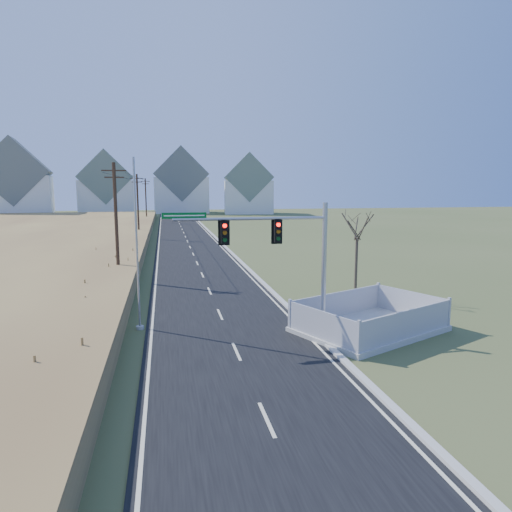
% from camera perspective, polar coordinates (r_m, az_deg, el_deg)
% --- Properties ---
extents(ground, '(260.00, 260.00, 0.00)m').
position_cam_1_polar(ground, '(22.22, -3.27, -10.22)').
color(ground, '#485328').
rests_on(ground, ground).
extents(road, '(8.00, 180.00, 0.06)m').
position_cam_1_polar(road, '(71.26, -8.97, 2.72)').
color(road, black).
rests_on(road, ground).
extents(curb, '(0.30, 180.00, 0.18)m').
position_cam_1_polar(curb, '(71.54, -5.64, 2.85)').
color(curb, '#B2AFA8').
rests_on(curb, ground).
extents(utility_pole_near, '(1.80, 0.26, 9.00)m').
position_cam_1_polar(utility_pole_near, '(36.10, -17.08, 4.27)').
color(utility_pole_near, '#422D1E').
rests_on(utility_pole_near, ground).
extents(utility_pole_mid, '(1.80, 0.26, 9.00)m').
position_cam_1_polar(utility_pole_mid, '(65.98, -14.55, 6.14)').
color(utility_pole_mid, '#422D1E').
rests_on(utility_pole_mid, ground).
extents(utility_pole_far, '(1.80, 0.26, 9.00)m').
position_cam_1_polar(utility_pole_far, '(95.94, -13.60, 6.84)').
color(utility_pole_far, '#422D1E').
rests_on(utility_pole_far, ground).
extents(condo_nw, '(17.69, 13.38, 19.05)m').
position_cam_1_polar(condo_nw, '(125.83, -27.83, 7.83)').
color(condo_nw, silver).
rests_on(condo_nw, ground).
extents(condo_nnw, '(14.93, 11.17, 17.03)m').
position_cam_1_polar(condo_nnw, '(129.72, -18.22, 8.04)').
color(condo_nnw, silver).
rests_on(condo_nnw, ground).
extents(condo_n, '(15.27, 10.20, 18.54)m').
position_cam_1_polar(condo_n, '(132.93, -9.35, 8.64)').
color(condo_n, silver).
rests_on(condo_n, ground).
extents(condo_ne, '(14.12, 10.51, 16.52)m').
position_cam_1_polar(condo_ne, '(126.93, -0.97, 8.41)').
color(condo_ne, silver).
rests_on(condo_ne, ground).
extents(traffic_signal_mast, '(8.09, 0.55, 6.43)m').
position_cam_1_polar(traffic_signal_mast, '(22.13, 4.10, 0.43)').
color(traffic_signal_mast, '#9EA0A5').
rests_on(traffic_signal_mast, ground).
extents(fence_enclosure, '(8.30, 7.20, 1.60)m').
position_cam_1_polar(fence_enclosure, '(23.77, 13.98, -8.43)').
color(fence_enclosure, '#B7B5AD').
rests_on(fence_enclosure, ground).
extents(open_sign, '(0.52, 0.12, 0.64)m').
position_cam_1_polar(open_sign, '(23.95, 7.24, -8.03)').
color(open_sign, white).
rests_on(open_sign, ground).
extents(flagpole, '(0.39, 0.39, 8.61)m').
position_cam_1_polar(flagpole, '(23.47, -14.60, -0.82)').
color(flagpole, '#B7B5AD').
rests_on(flagpole, ground).
extents(bare_tree, '(2.26, 2.26, 6.00)m').
position_cam_1_polar(bare_tree, '(29.97, 12.57, 3.92)').
color(bare_tree, '#4C3F33').
rests_on(bare_tree, ground).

